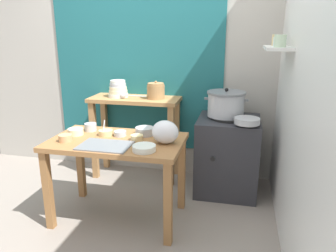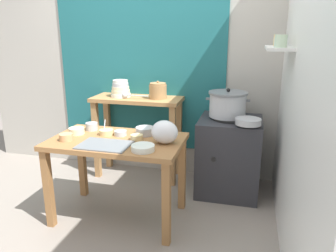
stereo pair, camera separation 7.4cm
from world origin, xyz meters
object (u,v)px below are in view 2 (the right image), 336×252
back_shelf_table (137,117)px  prep_bowl_3 (143,148)px  prep_table (117,152)px  prep_bowl_4 (145,131)px  serving_tray (105,145)px  plastic_bag (165,132)px  ladle (126,95)px  wide_pan (248,121)px  bowl_stack_enamel (121,89)px  prep_bowl_0 (92,126)px  prep_bowl_2 (121,133)px  stove_block (229,155)px  steamer_pot (228,104)px  prep_bowl_5 (166,132)px  prep_bowl_6 (66,137)px  prep_bowl_1 (77,131)px  prep_bowl_8 (106,132)px  prep_bowl_7 (137,137)px  clay_pot (158,91)px

back_shelf_table → prep_bowl_3: (0.42, -1.06, 0.07)m
prep_table → prep_bowl_4: (0.19, 0.17, 0.15)m
serving_tray → plastic_bag: 0.48m
ladle → wide_pan: bearing=-12.3°
bowl_stack_enamel → prep_bowl_0: 0.71m
prep_bowl_2 → plastic_bag: bearing=-13.5°
prep_bowl_2 → stove_block: bearing=35.3°
steamer_pot → prep_bowl_5: (-0.47, -0.55, -0.15)m
wide_pan → stove_block: bearing=127.1°
stove_block → ladle: (-1.10, 0.06, 0.55)m
prep_table → prep_bowl_5: size_ratio=7.29×
back_shelf_table → bowl_stack_enamel: bearing=-178.1°
steamer_pot → bowl_stack_enamel: size_ratio=2.01×
prep_bowl_4 → bowl_stack_enamel: bearing=126.1°
steamer_pot → ladle: (-1.06, 0.04, 0.03)m
ladle → prep_bowl_6: size_ratio=2.74×
prep_bowl_1 → prep_bowl_4: prep_bowl_4 is taller
prep_bowl_5 → prep_table: bearing=-152.0°
prep_bowl_2 → prep_bowl_6: bearing=-148.4°
prep_bowl_2 → prep_bowl_4: size_ratio=0.65×
prep_bowl_3 → prep_bowl_8: size_ratio=1.38×
bowl_stack_enamel → prep_bowl_4: 0.87m
stove_block → plastic_bag: (-0.47, -0.73, 0.43)m
steamer_pot → wide_pan: bearing=-49.3°
prep_table → steamer_pot: size_ratio=2.61×
serving_tray → prep_bowl_3: bearing=-5.9°
prep_bowl_7 → prep_bowl_8: size_ratio=0.80×
prep_table → steamer_pot: bearing=41.7°
back_shelf_table → prep_bowl_3: back_shelf_table is taller
prep_bowl_0 → stove_block: bearing=24.4°
prep_table → back_shelf_table: size_ratio=1.15×
bowl_stack_enamel → prep_bowl_5: size_ratio=1.39×
stove_block → plastic_bag: plastic_bag is taller
prep_bowl_7 → prep_bowl_8: prep_bowl_8 is taller
prep_bowl_2 → prep_bowl_6: (-0.38, -0.24, 0.01)m
prep_bowl_2 → back_shelf_table: bearing=98.9°
prep_bowl_1 → prep_bowl_8: 0.26m
back_shelf_table → bowl_stack_enamel: bowl_stack_enamel is taller
prep_bowl_5 → clay_pot: bearing=111.4°
prep_bowl_1 → wide_pan: bearing=17.9°
bowl_stack_enamel → prep_bowl_5: bowl_stack_enamel is taller
wide_pan → prep_bowl_5: 0.75m
stove_block → wide_pan: (0.16, -0.22, 0.42)m
prep_table → prep_bowl_7: size_ratio=10.76×
stove_block → steamer_pot: size_ratio=1.85×
serving_tray → prep_bowl_5: bearing=42.7°
prep_bowl_3 → wide_pan: bearing=43.7°
prep_bowl_1 → prep_bowl_2: prep_bowl_1 is taller
clay_pot → prep_bowl_1: size_ratio=1.40×
prep_bowl_4 → prep_bowl_5: size_ratio=1.07×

